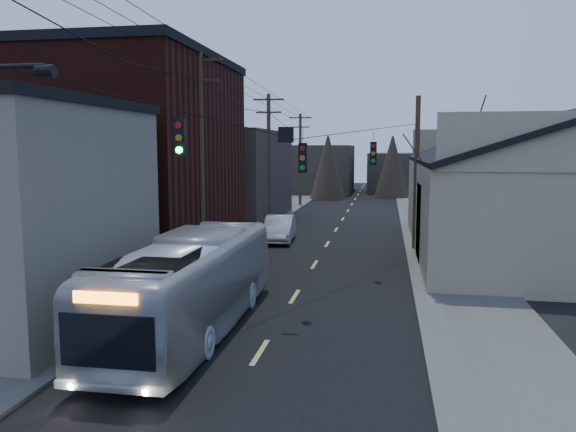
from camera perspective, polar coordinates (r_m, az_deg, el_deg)
road_surface at (r=37.30m, az=4.65°, el=-1.84°), size 9.00×110.00×0.02m
sidewalk_left at (r=38.43m, az=-5.05°, el=-1.50°), size 4.00×110.00×0.12m
sidewalk_right at (r=37.27m, az=14.65°, el=-1.97°), size 4.00×110.00×0.12m
building_brick at (r=29.88m, az=-16.72°, el=5.33°), size 10.00×12.00×10.00m
building_left_far at (r=44.66m, az=-6.83°, el=4.09°), size 9.00×14.00×7.00m
warehouse at (r=33.27m, az=26.72°, el=1.04°), size 16.16×20.60×7.73m
building_far_left at (r=72.37m, az=2.51°, el=4.81°), size 10.00×12.00×6.00m
building_far_right at (r=76.86m, az=12.68°, el=4.40°), size 12.00×14.00×5.00m
bare_tree at (r=26.97m, az=16.59°, el=2.22°), size 0.40×0.40×7.20m
utility_lines at (r=31.54m, az=-1.93°, el=5.61°), size 11.24×45.28×10.50m
bus at (r=17.63m, az=-9.74°, el=-6.87°), size 2.54×10.82×3.01m
parked_car at (r=34.25m, az=-0.88°, el=-1.29°), size 2.02×4.86×1.56m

